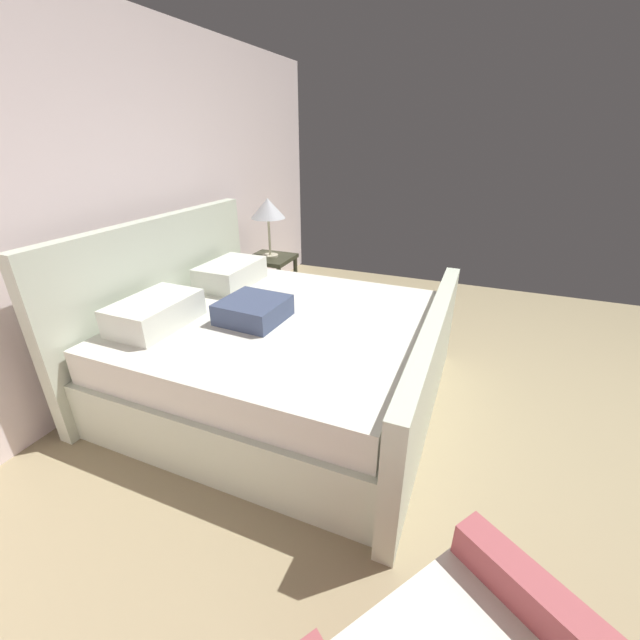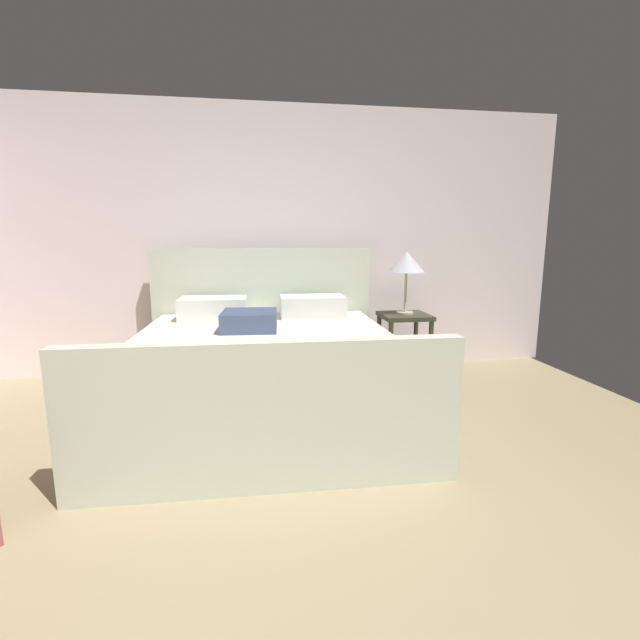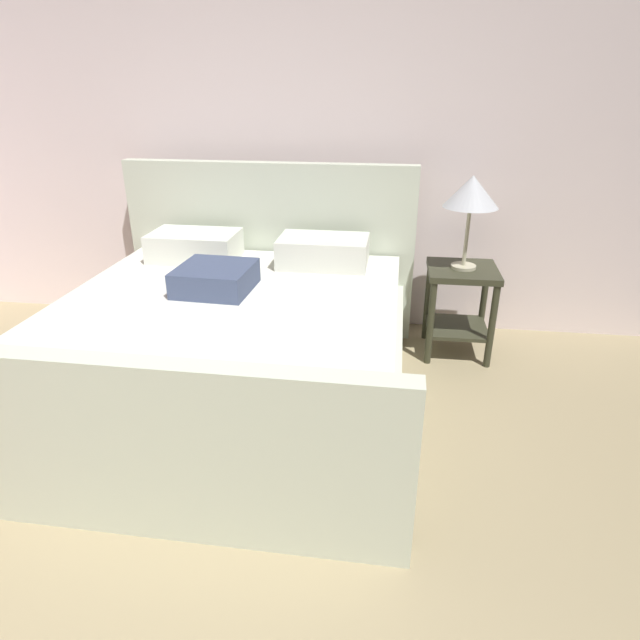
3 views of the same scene
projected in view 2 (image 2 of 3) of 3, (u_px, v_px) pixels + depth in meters
wall_back at (281, 242)px, 4.30m from camera, size 5.62×0.12×2.54m
bed at (265, 367)px, 3.25m from camera, size 2.04×2.15×1.21m
nightstand_right at (404, 334)px, 4.15m from camera, size 0.44×0.44×0.60m
table_lamp_right at (406, 263)px, 4.03m from camera, size 0.34×0.34×0.58m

